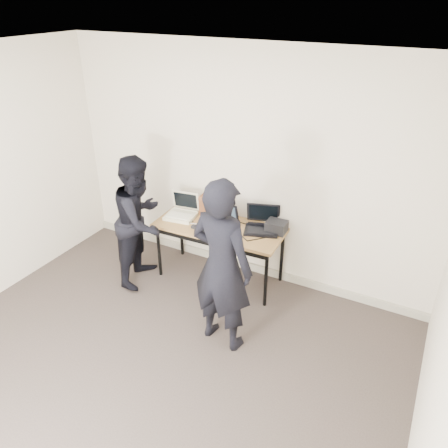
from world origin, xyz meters
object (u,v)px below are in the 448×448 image
Objects in this scene: laptop_right at (262,224)px; person_typist at (222,266)px; equipment_box at (277,227)px; person_observer at (140,220)px; desk at (219,231)px; laptop_beige at (182,212)px; leather_satchel at (215,206)px; laptop_center at (219,223)px.

laptop_right is 0.27× the size of person_typist.
person_observer is at bearing -158.00° from equipment_box.
person_observer reaches higher than desk.
person_observer reaches higher than equipment_box.
equipment_box is at bearing -88.24° from person_typist.
person_observer is (-0.31, -0.41, 0.01)m from laptop_beige.
leather_satchel is at bearing 177.47° from equipment_box.
person_observer reaches higher than laptop_beige.
laptop_center is 1.66× the size of equipment_box.
person_typist reaches higher than laptop_center.
laptop_center is 0.99× the size of leather_satchel.
leather_satchel is at bearing -55.72° from person_observer.
desk is at bearing -53.12° from person_typist.
laptop_right is 1.25× the size of leather_satchel.
person_typist is (0.51, -0.90, 0.09)m from laptop_center.
desk is 0.34m from leather_satchel.
equipment_box is 1.12m from person_typist.
laptop_center is (0.53, -0.04, 0.01)m from laptop_beige.
laptop_beige is 1.02× the size of leather_satchel.
laptop_right is at bearing -175.47° from equipment_box.
laptop_center is at bearing -160.78° from equipment_box.
person_observer is (-0.82, -0.40, 0.12)m from desk.
equipment_box is 1.57m from person_observer.
leather_satchel is at bearing 128.88° from laptop_center.
desk is at bearing 122.48° from laptop_center.
equipment_box is at bearing 0.86° from laptop_beige.
laptop_center is 0.79× the size of laptop_right.
laptop_beige is (-0.52, 0.02, 0.11)m from desk.
equipment_box is at bearing -13.24° from laptop_right.
laptop_center reaches higher than desk.
desk is 0.53m from laptop_beige.
laptop_right is at bearing 19.03° from desk.
laptop_center reaches higher than leather_satchel.
laptop_right is 0.30× the size of person_observer.
laptop_right reaches higher than leather_satchel.
person_observer is at bearing -156.56° from desk.
person_typist reaches higher than leather_satchel.
laptop_right is at bearing -75.68° from person_observer.
laptop_center is at bearing -75.79° from person_observer.
equipment_box reaches higher than desk.
laptop_beige is 1.03× the size of laptop_center.
leather_satchel is at bearing 24.13° from laptop_beige.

